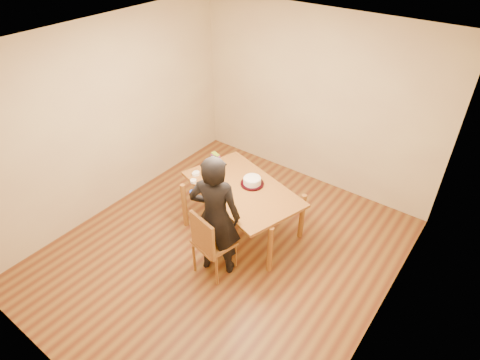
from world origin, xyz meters
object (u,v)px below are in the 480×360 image
Objects in this scene: cake_plate at (252,184)px; cake at (252,181)px; person at (215,217)px; dining_chair at (214,242)px; dining_table at (242,189)px.

cake is (0.00, 0.00, 0.05)m from cake_plate.
cake_plate is 0.19× the size of person.
cake reaches higher than dining_chair.
person is (0.09, -0.86, 0.07)m from cake_plate.
dining_chair is at bearing -84.63° from cake_plate.
dining_chair is 0.26× the size of person.
cake is (-0.09, 0.91, 0.36)m from dining_chair.
cake_plate is 0.05m from cake.
person reaches higher than cake.
cake_plate is at bearing 81.04° from dining_table.
dining_table is 6.73× the size of cake.
dining_table is 0.17m from cake.
cake_plate is at bearing 0.00° from cake.
dining_table is at bearing -116.07° from cake.
dining_table is at bearing -116.07° from cake_plate.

